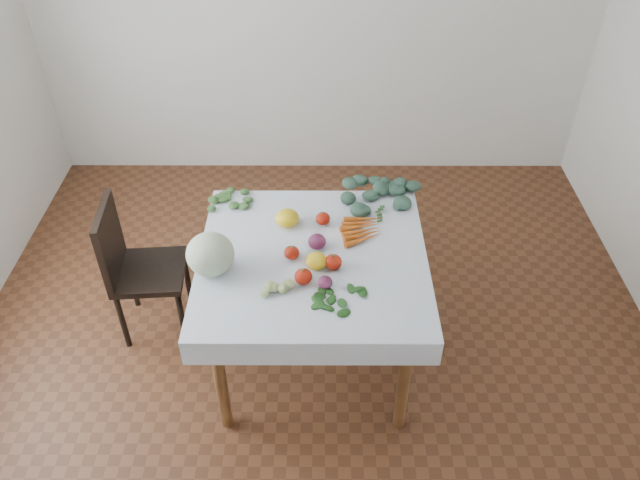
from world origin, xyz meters
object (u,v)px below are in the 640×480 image
at_px(carrot_bunch, 362,229).
at_px(cabbage, 210,254).
at_px(chair, 133,262).
at_px(table, 313,272).
at_px(heirloom_back, 287,218).

bearing_deg(carrot_bunch, cabbage, -157.75).
bearing_deg(chair, cabbage, -34.57).
bearing_deg(table, heirloom_back, 118.02).
distance_m(heirloom_back, carrot_bunch, 0.39).
relative_size(table, carrot_bunch, 3.96).
relative_size(table, cabbage, 4.40).
xyz_separation_m(chair, heirloom_back, (0.86, -0.00, 0.31)).
distance_m(chair, heirloom_back, 0.92).
bearing_deg(table, chair, 165.73).
bearing_deg(cabbage, table, 12.14).
bearing_deg(table, carrot_bunch, 37.78).
height_order(heirloom_back, carrot_bunch, heirloom_back).
bearing_deg(heirloom_back, chair, 179.87).
height_order(cabbage, carrot_bunch, cabbage).
relative_size(table, heirloom_back, 7.98).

